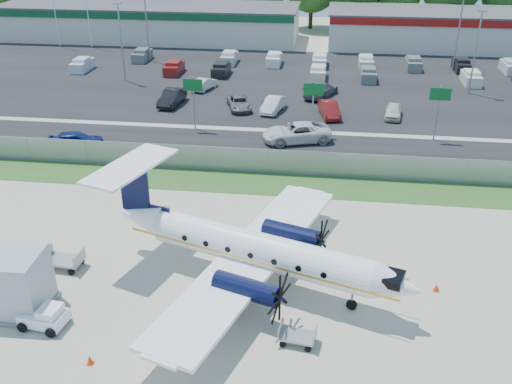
# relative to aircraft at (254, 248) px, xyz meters

# --- Properties ---
(ground) EXTENTS (170.00, 170.00, 0.00)m
(ground) POSITION_rel_aircraft_xyz_m (-0.73, 0.59, -2.19)
(ground) COLOR #BBB39E
(ground) RESTS_ON ground
(grass_verge) EXTENTS (170.00, 4.00, 0.02)m
(grass_verge) POSITION_rel_aircraft_xyz_m (-0.73, 12.59, -2.18)
(grass_verge) COLOR #2D561E
(grass_verge) RESTS_ON ground
(access_road) EXTENTS (170.00, 8.00, 0.02)m
(access_road) POSITION_rel_aircraft_xyz_m (-0.73, 19.59, -2.17)
(access_road) COLOR black
(access_road) RESTS_ON ground
(parking_lot) EXTENTS (170.00, 32.00, 0.02)m
(parking_lot) POSITION_rel_aircraft_xyz_m (-0.73, 40.59, -2.17)
(parking_lot) COLOR black
(parking_lot) RESTS_ON ground
(perimeter_fence) EXTENTS (120.00, 0.06, 1.99)m
(perimeter_fence) POSITION_rel_aircraft_xyz_m (-0.73, 14.59, -1.18)
(perimeter_fence) COLOR gray
(perimeter_fence) RESTS_ON ground
(building_west) EXTENTS (46.40, 12.40, 5.24)m
(building_west) POSITION_rel_aircraft_xyz_m (-24.73, 62.57, 0.45)
(building_west) COLOR beige
(building_west) RESTS_ON ground
(building_east) EXTENTS (44.40, 12.40, 5.24)m
(building_east) POSITION_rel_aircraft_xyz_m (25.27, 62.57, 0.45)
(building_east) COLOR beige
(building_east) RESTS_ON ground
(sign_left) EXTENTS (1.80, 0.26, 5.00)m
(sign_left) POSITION_rel_aircraft_xyz_m (-8.73, 23.50, 1.43)
(sign_left) COLOR gray
(sign_left) RESTS_ON ground
(sign_mid) EXTENTS (1.80, 0.26, 5.00)m
(sign_mid) POSITION_rel_aircraft_xyz_m (2.27, 23.50, 1.43)
(sign_mid) COLOR gray
(sign_mid) RESTS_ON ground
(sign_right) EXTENTS (1.80, 0.26, 5.00)m
(sign_right) POSITION_rel_aircraft_xyz_m (13.27, 23.50, 1.43)
(sign_right) COLOR gray
(sign_right) RESTS_ON ground
(flagpole_west) EXTENTS (1.06, 0.12, 10.00)m
(flagpole_west) POSITION_rel_aircraft_xyz_m (-36.66, 55.59, 3.46)
(flagpole_west) COLOR white
(flagpole_west) RESTS_ON ground
(flagpole_east) EXTENTS (1.06, 0.12, 10.00)m
(flagpole_east) POSITION_rel_aircraft_xyz_m (-31.66, 55.59, 3.46)
(flagpole_east) COLOR white
(flagpole_east) RESTS_ON ground
(light_pole_nw) EXTENTS (0.90, 0.35, 9.09)m
(light_pole_nw) POSITION_rel_aircraft_xyz_m (-20.73, 38.59, 3.05)
(light_pole_nw) COLOR gray
(light_pole_nw) RESTS_ON ground
(light_pole_ne) EXTENTS (0.90, 0.35, 9.09)m
(light_pole_ne) POSITION_rel_aircraft_xyz_m (19.27, 38.59, 3.05)
(light_pole_ne) COLOR gray
(light_pole_ne) RESTS_ON ground
(light_pole_sw) EXTENTS (0.90, 0.35, 9.09)m
(light_pole_sw) POSITION_rel_aircraft_xyz_m (-20.73, 48.59, 3.05)
(light_pole_sw) COLOR gray
(light_pole_sw) RESTS_ON ground
(light_pole_se) EXTENTS (0.90, 0.35, 9.09)m
(light_pole_se) POSITION_rel_aircraft_xyz_m (19.27, 48.59, 3.05)
(light_pole_se) COLOR gray
(light_pole_se) RESTS_ON ground
(tree_line) EXTENTS (112.00, 6.00, 14.00)m
(tree_line) POSITION_rel_aircraft_xyz_m (-0.73, 74.59, -2.19)
(tree_line) COLOR #215519
(tree_line) RESTS_ON ground
(aircraft) EXTENTS (18.45, 17.99, 5.66)m
(aircraft) POSITION_rel_aircraft_xyz_m (0.00, 0.00, 0.00)
(aircraft) COLOR white
(aircraft) RESTS_ON ground
(pushback_tug) EXTENTS (2.37, 1.84, 1.19)m
(pushback_tug) POSITION_rel_aircraft_xyz_m (-9.88, -5.09, -1.61)
(pushback_tug) COLOR white
(pushback_tug) RESTS_ON ground
(baggage_cart_near) EXTENTS (2.31, 1.51, 1.15)m
(baggage_cart_near) POSITION_rel_aircraft_xyz_m (-11.19, -0.04, -1.65)
(baggage_cart_near) COLOR gray
(baggage_cart_near) RESTS_ON ground
(baggage_cart_far) EXTENTS (1.89, 1.29, 0.92)m
(baggage_cart_far) POSITION_rel_aircraft_xyz_m (2.74, -4.73, -1.76)
(baggage_cart_far) COLOR gray
(baggage_cart_far) RESTS_ON ground
(service_container) EXTENTS (3.09, 3.09, 3.33)m
(service_container) POSITION_rel_aircraft_xyz_m (-11.74, -4.00, -0.63)
(service_container) COLOR #B3B5BA
(service_container) RESTS_ON ground
(cone_nose) EXTENTS (0.33, 0.33, 0.47)m
(cone_nose) POSITION_rel_aircraft_xyz_m (10.06, 0.40, -1.96)
(cone_nose) COLOR #F33B07
(cone_nose) RESTS_ON ground
(cone_port_wing) EXTENTS (0.34, 0.34, 0.48)m
(cone_port_wing) POSITION_rel_aircraft_xyz_m (-6.68, -7.38, -1.96)
(cone_port_wing) COLOR #F33B07
(cone_port_wing) RESTS_ON ground
(cone_starboard_wing) EXTENTS (0.36, 0.36, 0.52)m
(cone_starboard_wing) POSITION_rel_aircraft_xyz_m (1.28, 11.58, -1.94)
(cone_starboard_wing) COLOR #F33B07
(cone_starboard_wing) RESTS_ON ground
(road_car_west) EXTENTS (5.00, 2.95, 1.60)m
(road_car_west) POSITION_rel_aircraft_xyz_m (-17.88, 17.40, -2.19)
(road_car_west) COLOR navy
(road_car_west) RESTS_ON ground
(road_car_mid) EXTENTS (6.63, 4.41, 1.69)m
(road_car_mid) POSITION_rel_aircraft_xyz_m (0.98, 21.58, -2.19)
(road_car_mid) COLOR silver
(road_car_mid) RESTS_ON ground
(parked_car_a) EXTENTS (2.13, 5.08, 1.63)m
(parked_car_a) POSITION_rel_aircraft_xyz_m (-12.76, 30.40, -2.19)
(parked_car_a) COLOR black
(parked_car_a) RESTS_ON ground
(parked_car_b) EXTENTS (3.43, 5.05, 1.28)m
(parked_car_b) POSITION_rel_aircraft_xyz_m (-5.48, 29.90, -2.19)
(parked_car_b) COLOR #595B5E
(parked_car_b) RESTS_ON ground
(parked_car_c) EXTENTS (2.40, 4.62, 1.45)m
(parked_car_c) POSITION_rel_aircraft_xyz_m (-1.93, 29.61, -2.19)
(parked_car_c) COLOR silver
(parked_car_c) RESTS_ON ground
(parked_car_d) EXTENTS (2.49, 4.77, 1.50)m
(parked_car_d) POSITION_rel_aircraft_xyz_m (3.80, 28.80, -2.19)
(parked_car_d) COLOR maroon
(parked_car_d) RESTS_ON ground
(parked_car_e) EXTENTS (2.08, 4.07, 1.33)m
(parked_car_e) POSITION_rel_aircraft_xyz_m (10.13, 29.24, -2.19)
(parked_car_e) COLOR beige
(parked_car_e) RESTS_ON ground
(parked_car_f) EXTENTS (2.61, 4.30, 1.34)m
(parked_car_f) POSITION_rel_aircraft_xyz_m (-10.55, 36.39, -2.19)
(parked_car_f) COLOR beige
(parked_car_f) RESTS_ON ground
(parked_car_g) EXTENTS (4.27, 5.94, 1.60)m
(parked_car_g) POSITION_rel_aircraft_xyz_m (2.77, 35.38, -2.19)
(parked_car_g) COLOR #595B5E
(parked_car_g) RESTS_ON ground
(far_parking_rows) EXTENTS (56.00, 10.00, 1.60)m
(far_parking_rows) POSITION_rel_aircraft_xyz_m (-0.73, 45.59, -2.19)
(far_parking_rows) COLOR gray
(far_parking_rows) RESTS_ON ground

